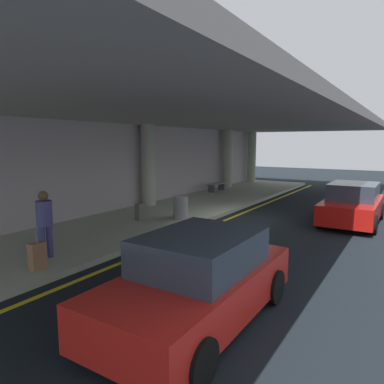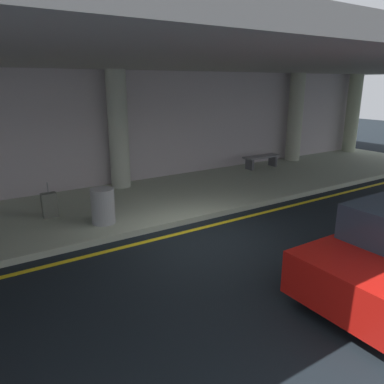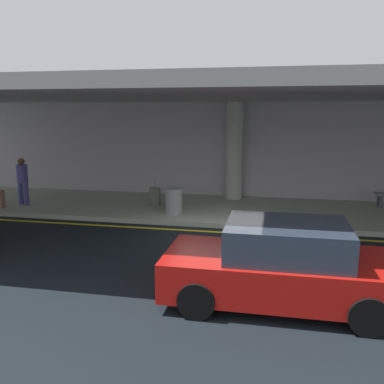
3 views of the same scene
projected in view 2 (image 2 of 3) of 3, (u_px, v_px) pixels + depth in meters
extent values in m
plane|color=black|center=(204.00, 240.00, 8.42)|extent=(60.00, 60.00, 0.00)
cube|color=#A6B09B|center=(144.00, 201.00, 10.89)|extent=(26.00, 4.20, 0.15)
cube|color=yellow|center=(190.00, 231.00, 8.91)|extent=(26.00, 0.14, 0.01)
cylinder|color=#ABB0A0|center=(118.00, 130.00, 11.68)|extent=(0.62, 0.62, 3.65)
cylinder|color=#A7AA96|center=(295.00, 118.00, 15.87)|extent=(0.62, 0.62, 3.65)
cylinder|color=#ADB695|center=(353.00, 114.00, 17.96)|extent=(0.62, 0.62, 3.65)
cube|color=#989490|center=(147.00, 60.00, 9.40)|extent=(28.00, 13.20, 0.30)
cube|color=#B4AAAF|center=(111.00, 131.00, 12.19)|extent=(26.00, 0.30, 3.80)
cylinder|color=black|center=(313.00, 274.00, 6.26)|extent=(0.64, 0.22, 0.64)
cube|color=#5C5F55|center=(50.00, 205.00, 9.34)|extent=(0.36, 0.22, 0.62)
cylinder|color=slate|center=(48.00, 188.00, 9.21)|extent=(0.02, 0.02, 0.28)
cube|color=slate|center=(262.00, 157.00, 14.75)|extent=(1.60, 0.50, 0.06)
cube|color=#4C4C51|center=(250.00, 164.00, 14.49)|extent=(0.10, 0.40, 0.42)
cube|color=#4C4C51|center=(273.00, 161.00, 15.14)|extent=(0.10, 0.40, 0.42)
cylinder|color=gray|center=(103.00, 206.00, 8.90)|extent=(0.56, 0.56, 0.85)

